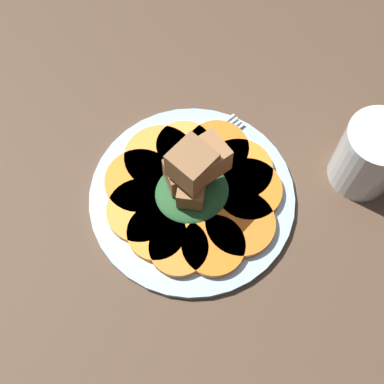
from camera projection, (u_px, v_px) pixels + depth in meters
The scene contains 16 objects.
table_slab at pixel (192, 202), 71.39cm from camera, with size 120.00×120.00×2.00cm, color #4C3828.
plate at pixel (192, 197), 70.01cm from camera, with size 26.87×26.87×1.05cm.
carrot_slice_0 at pixel (140, 181), 69.72cm from camera, with size 9.14×9.14×1.05cm, color orange.
carrot_slice_1 at pixel (141, 210), 68.05cm from camera, with size 8.77×8.77×1.05cm, color orange.
carrot_slice_2 at pixel (157, 233), 66.78cm from camera, with size 7.44×7.44×1.05cm, color orange.
carrot_slice_3 at pixel (179, 248), 65.97cm from camera, with size 7.42×7.42×1.05cm, color orange.
carrot_slice_4 at pixel (213, 246), 66.08cm from camera, with size 7.98×7.98×1.05cm, color orange.
carrot_slice_5 at pixel (240, 224), 67.29cm from camera, with size 8.89×8.89×1.05cm, color orange.
carrot_slice_6 at pixel (248, 190), 69.22cm from camera, with size 8.78×8.78×1.05cm, color orange.
carrot_slice_7 at pixel (239, 170), 70.40cm from camera, with size 8.96×8.96×1.05cm, color orange.
carrot_slice_8 at pixel (218, 149), 71.71cm from camera, with size 8.42×8.42×1.05cm, color orange.
carrot_slice_9 at pixel (184, 146), 71.87cm from camera, with size 7.47×7.47×1.05cm, color #F9953A.
carrot_slice_10 at pixel (160, 158), 71.16cm from camera, with size 9.47×9.47×1.05cm, color orange.
center_pile at pixel (193, 177), 65.52cm from camera, with size 9.67×8.71×10.97cm.
fork at pixel (192, 155), 71.68cm from camera, with size 17.47×7.88×0.40cm.
water_glass at pixel (370, 156), 67.26cm from camera, with size 8.30×8.30×10.35cm.
Camera 1 is at (9.87, 26.45, 66.59)cm, focal length 50.00 mm.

